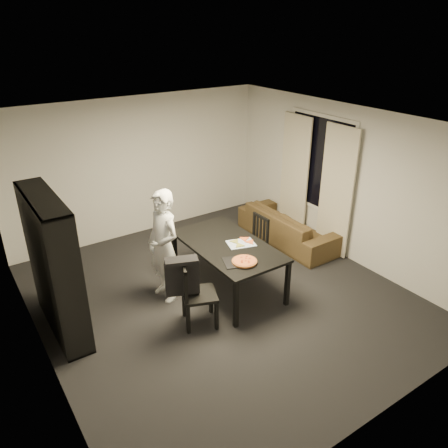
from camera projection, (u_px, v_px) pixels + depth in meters
room at (221, 218)px, 6.04m from camera, size 5.01×5.51×2.61m
window_pane at (320, 163)px, 7.66m from camera, size 0.02×1.40×1.60m
window_frame at (319, 163)px, 7.66m from camera, size 0.03×1.52×1.72m
curtain_left at (336, 192)px, 7.38m from camera, size 0.03×0.70×2.25m
curtain_right at (294, 175)px, 8.16m from camera, size 0.03×0.70×2.25m
bookshelf at (54, 266)px, 5.55m from camera, size 0.35×1.50×1.90m
dining_table at (228, 248)px, 6.53m from camera, size 1.01×1.81×0.76m
chair_left at (193, 290)px, 5.78m from camera, size 0.57×0.57×0.96m
chair_right at (256, 238)px, 7.25m from camera, size 0.41×0.41×0.88m
draped_jacket at (182, 275)px, 5.65m from camera, size 0.46×0.33×0.53m
person at (164, 246)px, 6.25m from camera, size 0.49×0.67×1.69m
baking_tray at (238, 262)px, 6.02m from camera, size 0.49×0.44×0.01m
pepperoni_pizza at (244, 261)px, 5.99m from camera, size 0.35×0.35×0.03m
kitchen_towel at (241, 243)px, 6.52m from camera, size 0.47×0.40×0.01m
pizza_slices at (242, 242)px, 6.54m from camera, size 0.41×0.36×0.01m
sofa at (288, 226)px, 8.13m from camera, size 0.81×2.07×0.60m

